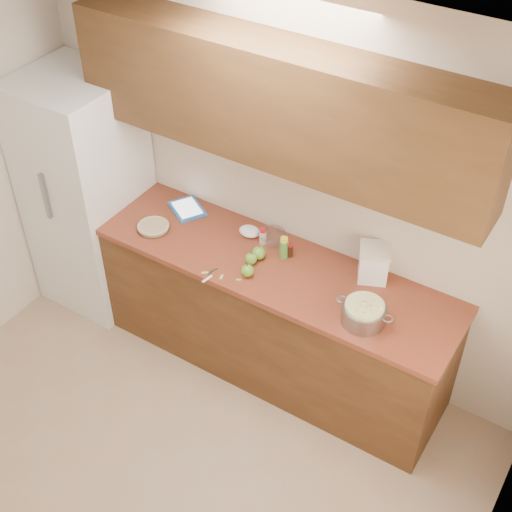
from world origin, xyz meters
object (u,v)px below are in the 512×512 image
Objects in this scene: colander at (364,313)px; tablet at (187,209)px; pie at (153,227)px; flour_canister at (374,263)px.

colander is 1.10× the size of tablet.
colander reaches higher than pie.
colander is at bearing 18.97° from tablet.
flour_canister is at bearing 107.72° from colander.
tablet is at bearing -177.82° from flour_canister.
colander is at bearing -0.96° from pie.
tablet is (-1.49, 0.32, -0.05)m from colander.
colander is 1.43× the size of flour_canister.
pie is 0.90× the size of flour_canister.
pie is 1.48m from flour_canister.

